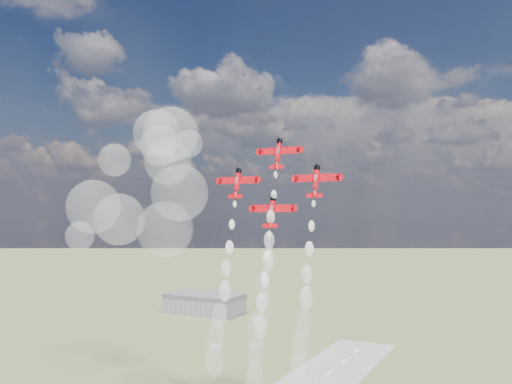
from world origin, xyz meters
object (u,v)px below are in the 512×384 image
at_px(plane_lead, 278,153).
at_px(plane_slot, 272,211).
at_px(plane_right, 316,181).
at_px(hangar, 205,304).
at_px(plane_left, 237,183).

xyz_separation_m(plane_lead, plane_slot, (0.00, -4.27, -16.35)).
bearing_deg(plane_right, plane_lead, 169.97).
distance_m(plane_lead, plane_right, 14.73).
distance_m(hangar, plane_right, 239.89).
bearing_deg(plane_left, plane_slot, -10.03).
bearing_deg(plane_slot, plane_left, 169.97).
xyz_separation_m(hangar, plane_right, (146.53, -176.23, 70.85)).
height_order(hangar, plane_slot, plane_slot).
relative_size(hangar, plane_left, 3.92).
bearing_deg(plane_left, hangar, 124.78).
distance_m(plane_lead, plane_left, 14.73).
bearing_deg(plane_lead, plane_slot, -90.00).
distance_m(plane_left, plane_right, 24.14).
relative_size(plane_lead, plane_left, 1.00).
relative_size(plane_left, plane_slot, 1.00).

